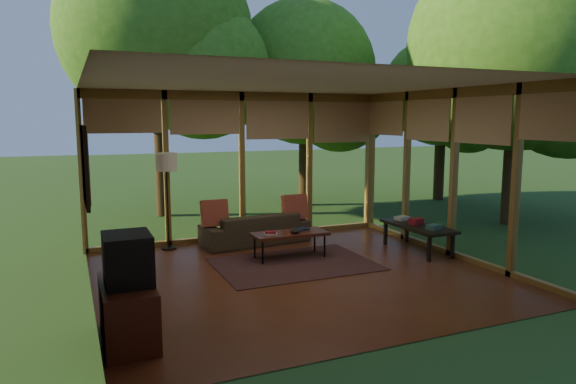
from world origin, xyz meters
name	(u,v)px	position (x,y,z in m)	size (l,w,h in m)	color
floor	(298,275)	(0.00, 0.00, 0.00)	(5.50, 5.50, 0.00)	brown
ceiling	(298,83)	(0.00, 0.00, 2.70)	(5.50, 5.50, 0.00)	white
wall_left	(87,192)	(-2.75, 0.00, 1.35)	(0.04, 5.00, 2.70)	beige
wall_front	(406,210)	(0.00, -2.50, 1.35)	(5.50, 0.04, 2.70)	beige
window_wall_back	(242,166)	(0.00, 2.50, 1.35)	(5.50, 0.12, 2.70)	olive
window_wall_right	(454,173)	(2.75, 0.00, 1.35)	(0.12, 5.00, 2.70)	olive
exterior_lawn	(413,184)	(8.00, 8.00, -0.01)	(40.00, 40.00, 0.00)	#28491B
tree_nw	(156,31)	(-0.98, 5.49, 4.14)	(4.29, 4.29, 6.29)	#3E2A16
tree_ne	(303,73)	(2.66, 5.56, 3.37)	(3.64, 3.64, 5.20)	#3E2A16
tree_se	(514,46)	(5.50, 1.55, 3.68)	(4.27, 4.27, 5.82)	#3E2A16
tree_far	(437,92)	(6.29, 4.84, 2.94)	(2.93, 2.93, 4.41)	#3E2A16
rug	(294,264)	(0.17, 0.51, 0.01)	(2.38, 1.68, 0.01)	#703210
sofa	(255,228)	(0.07, 2.00, 0.28)	(1.90, 0.74, 0.55)	#3E301F
pillow_left	(215,214)	(-0.68, 1.95, 0.61)	(0.45, 0.15, 0.45)	maroon
pillow_right	(295,208)	(0.82, 1.95, 0.61)	(0.46, 0.15, 0.46)	maroon
ct_book_lower	(270,234)	(-0.11, 0.80, 0.44)	(0.20, 0.15, 0.03)	#A8A099
ct_book_upper	(270,232)	(-0.11, 0.80, 0.47)	(0.17, 0.13, 0.03)	maroon
ct_book_side	(302,229)	(0.49, 0.93, 0.44)	(0.20, 0.15, 0.03)	black
ct_bowl	(295,231)	(0.29, 0.75, 0.46)	(0.16, 0.16, 0.07)	black
media_cabinet	(128,312)	(-2.47, -1.35, 0.30)	(0.50, 1.00, 0.60)	#512216
television	(128,259)	(-2.45, -1.35, 0.85)	(0.45, 0.55, 0.50)	black
console_book_a	(433,227)	(2.40, 0.02, 0.49)	(0.22, 0.16, 0.08)	#2F5249
console_book_b	(416,221)	(2.40, 0.47, 0.50)	(0.22, 0.16, 0.10)	maroon
console_book_c	(402,218)	(2.40, 0.87, 0.49)	(0.23, 0.17, 0.06)	#A8A099
floor_lamp	(166,167)	(-1.42, 2.22, 1.41)	(0.36, 0.36, 1.65)	black
coffee_table	(290,234)	(0.24, 0.85, 0.39)	(1.20, 0.50, 0.43)	#512216
side_console	(418,227)	(2.40, 0.42, 0.41)	(0.60, 1.40, 0.46)	black
wall_painting	(85,166)	(-2.71, 1.40, 1.55)	(0.06, 1.35, 1.15)	black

